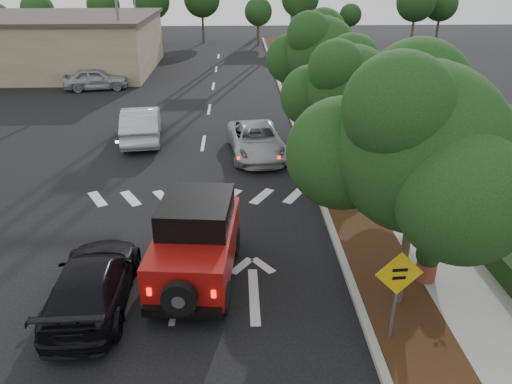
{
  "coord_description": "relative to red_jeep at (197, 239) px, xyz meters",
  "views": [
    {
      "loc": [
        1.65,
        -10.57,
        7.86
      ],
      "look_at": [
        2.17,
        3.0,
        1.57
      ],
      "focal_mm": 35.0,
      "sensor_mm": 36.0,
      "label": 1
    }
  ],
  "objects": [
    {
      "name": "terracotta_planter",
      "position": [
        6.08,
        -0.59,
        -0.36
      ],
      "size": [
        0.67,
        0.67,
        1.16
      ],
      "rotation": [
        0.0,
        0.0,
        -0.12
      ],
      "color": "brown",
      "rests_on": "ground"
    },
    {
      "name": "street_tree_near",
      "position": [
        5.08,
        -1.5,
        -1.15
      ],
      "size": [
        3.8,
        3.8,
        5.92
      ],
      "primitive_type": null,
      "color": "black",
      "rests_on": "ground"
    },
    {
      "name": "black_suv_oncoming",
      "position": [
        -2.52,
        -1.18,
        -0.49
      ],
      "size": [
        1.98,
        4.57,
        1.31
      ],
      "primitive_type": "imported",
      "rotation": [
        0.0,
        0.0,
        3.17
      ],
      "color": "black",
      "rests_on": "ground"
    },
    {
      "name": "sidewalk",
      "position": [
        6.98,
        11.0,
        -1.09
      ],
      "size": [
        2.0,
        70.0,
        0.12
      ],
      "primitive_type": "cube",
      "color": "gray",
      "rests_on": "ground"
    },
    {
      "name": "red_jeep",
      "position": [
        0.0,
        0.0,
        0.0
      ],
      "size": [
        2.32,
        4.54,
        2.26
      ],
      "rotation": [
        0.0,
        0.0,
        -0.1
      ],
      "color": "black",
      "rests_on": "ground"
    },
    {
      "name": "commercial_building",
      "position": [
        -16.52,
        29.0,
        0.85
      ],
      "size": [
        22.0,
        12.0,
        4.0
      ],
      "primitive_type": "cube",
      "color": "gray",
      "rests_on": "ground"
    },
    {
      "name": "street_tree_mid",
      "position": [
        5.08,
        5.5,
        -1.15
      ],
      "size": [
        3.2,
        3.2,
        5.32
      ],
      "primitive_type": null,
      "color": "black",
      "rests_on": "ground"
    },
    {
      "name": "transmission_tower",
      "position": [
        5.48,
        47.0,
        -1.15
      ],
      "size": [
        7.0,
        4.0,
        28.0
      ],
      "primitive_type": null,
      "color": "slate",
      "rests_on": "ground"
    },
    {
      "name": "ground",
      "position": [
        -0.52,
        -1.0,
        -1.15
      ],
      "size": [
        120.0,
        120.0,
        0.0
      ],
      "primitive_type": "plane",
      "color": "black",
      "rests_on": "ground"
    },
    {
      "name": "street_tree_far",
      "position": [
        5.08,
        12.0,
        -1.15
      ],
      "size": [
        3.4,
        3.4,
        5.62
      ],
      "primitive_type": null,
      "color": "black",
      "rests_on": "ground"
    },
    {
      "name": "silver_suv_ahead",
      "position": [
        1.94,
        9.36,
        -0.47
      ],
      "size": [
        2.79,
        5.11,
        1.36
      ],
      "primitive_type": "imported",
      "rotation": [
        0.0,
        0.0,
        0.11
      ],
      "color": "#A6A8AD",
      "rests_on": "ground"
    },
    {
      "name": "light_pole_a",
      "position": [
        -7.02,
        25.0,
        -1.15
      ],
      "size": [
        2.0,
        0.22,
        9.0
      ],
      "primitive_type": null,
      "color": "slate",
      "rests_on": "ground"
    },
    {
      "name": "speed_hump_sign",
      "position": [
        4.51,
        -2.82,
        0.42
      ],
      "size": [
        1.06,
        0.11,
        2.26
      ],
      "rotation": [
        0.0,
        0.0,
        0.07
      ],
      "color": "slate",
      "rests_on": "ground"
    },
    {
      "name": "planting_strip",
      "position": [
        5.08,
        11.0,
        -1.09
      ],
      "size": [
        1.8,
        70.0,
        0.12
      ],
      "primitive_type": "cube",
      "color": "black",
      "rests_on": "ground"
    },
    {
      "name": "light_pole_b",
      "position": [
        -8.02,
        37.0,
        -1.15
      ],
      "size": [
        2.0,
        0.22,
        9.0
      ],
      "primitive_type": null,
      "color": "slate",
      "rests_on": "ground"
    },
    {
      "name": "parked_suv",
      "position": [
        -8.32,
        22.29,
        -0.43
      ],
      "size": [
        4.42,
        2.38,
        1.43
      ],
      "primitive_type": "imported",
      "rotation": [
        0.0,
        0.0,
        1.74
      ],
      "color": "#A0A3A8",
      "rests_on": "ground"
    },
    {
      "name": "hedge",
      "position": [
        8.38,
        11.0,
        -0.75
      ],
      "size": [
        0.8,
        70.0,
        0.8
      ],
      "primitive_type": "cube",
      "color": "black",
      "rests_on": "ground"
    },
    {
      "name": "silver_sedan_oncoming",
      "position": [
        -3.49,
        11.66,
        -0.34
      ],
      "size": [
        2.32,
        5.08,
        1.61
      ],
      "primitive_type": "imported",
      "rotation": [
        0.0,
        0.0,
        3.27
      ],
      "color": "#B9BDC2",
      "rests_on": "ground"
    },
    {
      "name": "curb",
      "position": [
        4.08,
        11.0,
        -1.07
      ],
      "size": [
        0.2,
        70.0,
        0.15
      ],
      "primitive_type": "cube",
      "color": "#9E9B93",
      "rests_on": "ground"
    }
  ]
}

